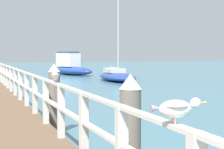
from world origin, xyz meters
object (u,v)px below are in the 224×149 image
at_px(seagull_foreground, 176,108).
at_px(dock_piling_near, 130,139).
at_px(boat_1, 117,76).
at_px(seagull_background, 55,76).
at_px(dock_piling_far, 54,98).
at_px(boat_4, 71,67).

bearing_deg(seagull_foreground, dock_piling_near, 177.67).
bearing_deg(boat_1, seagull_background, 68.93).
bearing_deg(dock_piling_near, boat_1, 70.01).
bearing_deg(seagull_foreground, dock_piling_far, -174.33).
bearing_deg(seagull_background, dock_piling_near, 115.59).
distance_m(boat_1, boat_4, 8.68).
xyz_separation_m(seagull_foreground, seagull_background, (-0.01, 4.80, 0.00)).
relative_size(dock_piling_near, seagull_foreground, 3.62).
bearing_deg(dock_piling_near, dock_piling_far, 90.00).
distance_m(dock_piling_far, boat_4, 25.92).
bearing_deg(dock_piling_far, boat_1, 64.73).
distance_m(seagull_foreground, boat_4, 32.63).
distance_m(dock_piling_far, seagull_foreground, 6.84).
bearing_deg(boat_4, seagull_foreground, -120.13).
bearing_deg(seagull_background, dock_piling_far, -82.74).
bearing_deg(boat_4, dock_piling_near, -120.20).
xyz_separation_m(seagull_background, boat_1, (8.16, 18.48, -1.20)).
distance_m(seagull_background, boat_1, 20.24).
distance_m(dock_piling_near, seagull_background, 3.01).
height_order(seagull_background, boat_4, boat_4).
height_order(seagull_foreground, boat_4, boat_4).
xyz_separation_m(dock_piling_far, boat_1, (7.78, 16.48, -0.52)).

